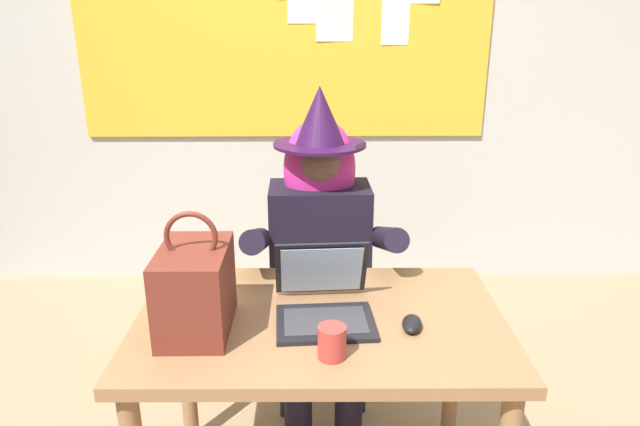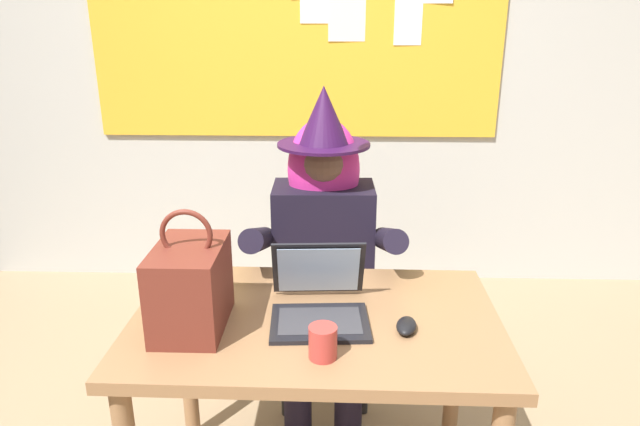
% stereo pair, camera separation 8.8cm
% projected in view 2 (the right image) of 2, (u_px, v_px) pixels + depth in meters
% --- Properties ---
extents(wall_back_bulletin, '(6.54, 2.09, 2.73)m').
position_uv_depth(wall_back_bulletin, '(297.00, 63.00, 3.39)').
color(wall_back_bulletin, '#B2B2AD').
rests_on(wall_back_bulletin, ground).
extents(desk_main, '(1.17, 0.75, 0.74)m').
position_uv_depth(desk_main, '(316.00, 346.00, 1.83)').
color(desk_main, '#8E6642').
rests_on(desk_main, ground).
extents(chair_at_desk, '(0.45, 0.45, 0.91)m').
position_uv_depth(chair_at_desk, '(322.00, 282.00, 2.55)').
color(chair_at_desk, black).
rests_on(chair_at_desk, ground).
extents(person_costumed, '(0.60, 0.66, 1.39)m').
position_uv_depth(person_costumed, '(323.00, 235.00, 2.35)').
color(person_costumed, black).
rests_on(person_costumed, ground).
extents(laptop, '(0.32, 0.34, 0.22)m').
position_uv_depth(laptop, '(319.00, 301.00, 1.79)').
color(laptop, black).
rests_on(laptop, desk_main).
extents(computer_mouse, '(0.08, 0.11, 0.03)m').
position_uv_depth(computer_mouse, '(406.00, 326.00, 1.71)').
color(computer_mouse, black).
rests_on(computer_mouse, desk_main).
extents(handbag, '(0.20, 0.30, 0.38)m').
position_uv_depth(handbag, '(190.00, 286.00, 1.70)').
color(handbag, maroon).
rests_on(handbag, desk_main).
extents(coffee_mug, '(0.08, 0.08, 0.09)m').
position_uv_depth(coffee_mug, '(323.00, 342.00, 1.57)').
color(coffee_mug, '#B23833').
rests_on(coffee_mug, desk_main).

